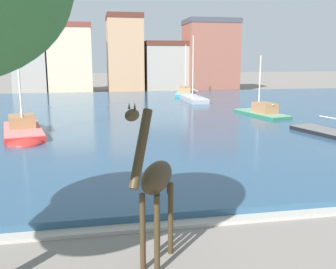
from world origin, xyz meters
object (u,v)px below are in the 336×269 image
(giraffe_statue, at_px, (155,182))
(sailboat_teal, at_px, (185,93))
(sailboat_red, at_px, (23,133))
(sailboat_grey, at_px, (192,100))
(sailboat_green, at_px, (259,113))

(giraffe_statue, distance_m, sailboat_teal, 45.49)
(sailboat_red, bearing_deg, sailboat_grey, 49.08)
(sailboat_green, bearing_deg, sailboat_red, -162.49)
(sailboat_green, distance_m, sailboat_grey, 13.17)
(sailboat_grey, relative_size, sailboat_teal, 0.84)
(sailboat_grey, xyz_separation_m, sailboat_teal, (1.10, 8.16, 0.04))
(sailboat_teal, bearing_deg, sailboat_red, -122.89)
(sailboat_red, bearing_deg, giraffe_statue, -69.94)
(sailboat_grey, height_order, sailboat_red, sailboat_grey)
(giraffe_statue, relative_size, sailboat_red, 0.57)
(sailboat_grey, distance_m, sailboat_red, 25.09)
(sailboat_grey, bearing_deg, sailboat_red, -130.92)
(sailboat_red, bearing_deg, sailboat_teal, 57.11)
(giraffe_statue, bearing_deg, sailboat_red, 110.06)
(giraffe_statue, xyz_separation_m, sailboat_green, (13.20, 23.02, -1.78))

